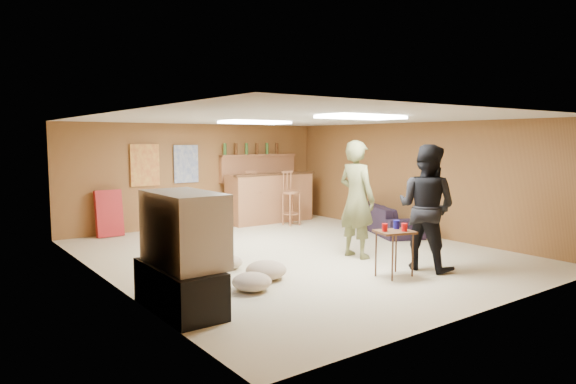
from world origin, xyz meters
TOP-DOWN VIEW (x-y plane):
  - ground at (0.00, 0.00)m, footprint 7.00×7.00m
  - ceiling at (0.00, 0.00)m, footprint 6.00×7.00m
  - wall_back at (0.00, 3.50)m, footprint 6.00×0.02m
  - wall_front at (0.00, -3.50)m, footprint 6.00×0.02m
  - wall_left at (-3.00, 0.00)m, footprint 0.02×7.00m
  - wall_right at (3.00, 0.00)m, footprint 0.02×7.00m
  - tv_stand at (-2.72, -1.50)m, footprint 0.55×1.30m
  - dvd_box at (-2.50, -1.50)m, footprint 0.35×0.50m
  - tv_body at (-2.65, -1.50)m, footprint 0.60×1.10m
  - tv_screen at (-2.34, -1.50)m, footprint 0.02×0.95m
  - bar_counter at (1.50, 2.95)m, footprint 2.00×0.60m
  - bar_lip at (1.50, 2.70)m, footprint 2.10×0.12m
  - bar_shelf at (1.50, 3.40)m, footprint 2.00×0.18m
  - bar_backing at (1.50, 3.42)m, footprint 2.00×0.14m
  - poster_left at (-1.20, 3.46)m, footprint 0.60×0.03m
  - poster_right at (-0.30, 3.46)m, footprint 0.55×0.03m
  - folding_chair_stack at (-2.00, 3.30)m, footprint 0.50×0.26m
  - ceiling_panel_front at (0.00, -1.50)m, footprint 1.20×0.60m
  - ceiling_panel_back at (0.00, 1.20)m, footprint 1.20×0.60m
  - person_olive at (0.63, -0.77)m, footprint 0.49×0.71m
  - person_black at (0.91, -1.91)m, footprint 0.86×1.00m
  - sofa at (2.70, 0.45)m, footprint 1.47×2.05m
  - tray_table at (0.24, -1.93)m, footprint 0.58×0.51m
  - cup_red_near at (0.09, -1.88)m, footprint 0.10×0.10m
  - cup_red_far at (0.31, -2.03)m, footprint 0.10×0.10m
  - cup_blue at (0.37, -1.84)m, footprint 0.11×0.11m
  - bar_stool_left at (1.01, 2.82)m, footprint 0.50×0.50m
  - bar_stool_right at (1.62, 2.29)m, footprint 0.44×0.44m
  - cushion_near_tv at (-1.25, -1.01)m, footprint 0.68×0.68m
  - cushion_mid at (-1.40, -0.23)m, footprint 0.45×0.45m
  - cushion_far at (-1.69, -1.35)m, footprint 0.53×0.53m
  - bottle_row at (1.30, 3.38)m, footprint 1.48×0.08m

SIDE VIEW (x-z plane):
  - ground at x=0.00m, z-range 0.00..0.00m
  - cushion_mid at x=-1.40m, z-range 0.00..0.20m
  - cushion_far at x=-1.69m, z-range 0.00..0.22m
  - cushion_near_tv at x=-1.25m, z-range 0.00..0.25m
  - dvd_box at x=-2.50m, z-range 0.11..0.19m
  - tv_stand at x=-2.72m, z-range 0.00..0.50m
  - sofa at x=2.70m, z-range 0.00..0.56m
  - tray_table at x=0.24m, z-range 0.00..0.63m
  - folding_chair_stack at x=-2.00m, z-range -0.01..0.91m
  - bar_stool_right at x=1.62m, z-range 0.00..1.06m
  - bar_counter at x=1.50m, z-range 0.00..1.10m
  - bar_stool_left at x=1.01m, z-range 0.00..1.20m
  - cup_red_near at x=0.09m, z-range 0.63..0.74m
  - cup_red_far at x=0.31m, z-range 0.63..0.74m
  - cup_blue at x=0.37m, z-range 0.63..0.75m
  - person_black at x=0.91m, z-range 0.00..1.80m
  - tv_body at x=-2.65m, z-range 0.50..1.30m
  - tv_screen at x=-2.34m, z-range 0.57..1.23m
  - person_olive at x=0.63m, z-range 0.00..1.85m
  - wall_back at x=0.00m, z-range 0.00..2.20m
  - wall_front at x=0.00m, z-range 0.00..2.20m
  - wall_left at x=-3.00m, z-range 0.00..2.20m
  - wall_right at x=3.00m, z-range 0.00..2.20m
  - bar_lip at x=1.50m, z-range 1.08..1.12m
  - bar_backing at x=1.50m, z-range 0.90..1.50m
  - poster_left at x=-1.20m, z-range 0.93..1.78m
  - poster_right at x=-0.30m, z-range 0.95..1.75m
  - bar_shelf at x=1.50m, z-range 1.48..1.52m
  - bottle_row at x=1.30m, z-range 1.52..1.78m
  - ceiling_panel_front at x=0.00m, z-range 2.15..2.19m
  - ceiling_panel_back at x=0.00m, z-range 2.15..2.19m
  - ceiling at x=0.00m, z-range 2.19..2.21m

